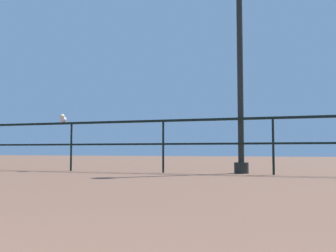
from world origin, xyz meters
The scene contains 3 objects.
pier_railing centered at (0.00, 8.27, 0.82)m, with size 24.42×0.05×1.11m.
lamppost_center centered at (0.47, 8.52, 2.53)m, with size 0.35×0.35×4.36m.
seagull_on_rail centered at (-3.54, 8.25, 1.19)m, with size 0.23×0.38×0.18m.
Camera 1 is at (1.41, 0.92, 0.46)m, focal length 39.70 mm.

